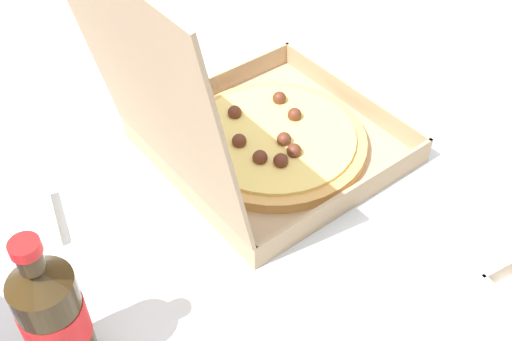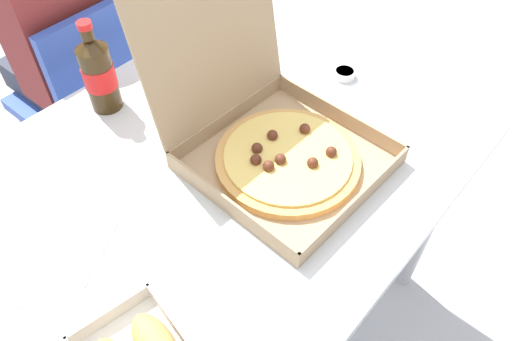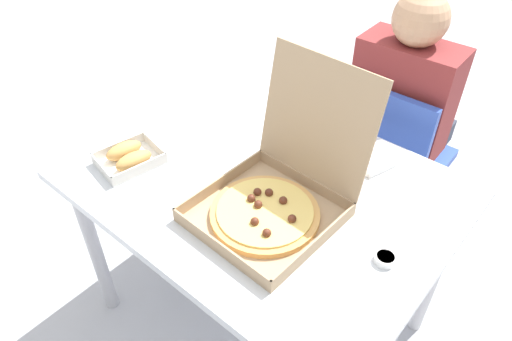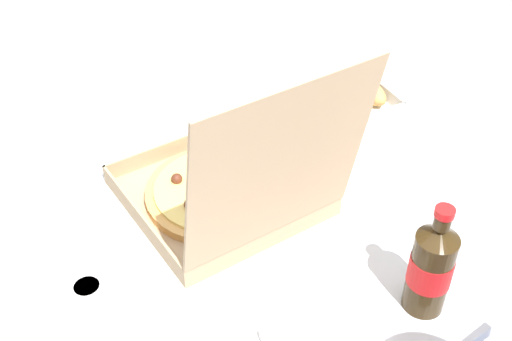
{
  "view_description": "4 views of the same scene",
  "coord_description": "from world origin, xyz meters",
  "px_view_note": "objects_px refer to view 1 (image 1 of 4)",
  "views": [
    {
      "loc": [
        -0.46,
        0.4,
        1.41
      ],
      "look_at": [
        0.03,
        -0.02,
        0.79
      ],
      "focal_mm": 43.35,
      "sensor_mm": 36.0,
      "label": 1
    },
    {
      "loc": [
        -0.46,
        -0.53,
        1.49
      ],
      "look_at": [
        0.04,
        -0.09,
        0.74
      ],
      "focal_mm": 34.04,
      "sensor_mm": 36.0,
      "label": 2
    },
    {
      "loc": [
        0.7,
        -0.84,
        1.68
      ],
      "look_at": [
        0.01,
        -0.04,
        0.79
      ],
      "focal_mm": 33.31,
      "sensor_mm": 36.0,
      "label": 3
    },
    {
      "loc": [
        0.63,
        0.74,
        1.6
      ],
      "look_at": [
        0.03,
        -0.1,
        0.77
      ],
      "focal_mm": 44.44,
      "sensor_mm": 36.0,
      "label": 4
    }
  ],
  "objects_px": {
    "cola_bottle": "(54,317)",
    "dipping_sauce_cup": "(127,72)",
    "pizza_box_open": "(254,133)",
    "napkin_pile": "(17,226)"
  },
  "relations": [
    {
      "from": "cola_bottle",
      "to": "dipping_sauce_cup",
      "type": "xyz_separation_m",
      "value": [
        0.47,
        -0.36,
        -0.08
      ]
    },
    {
      "from": "pizza_box_open",
      "to": "dipping_sauce_cup",
      "type": "height_order",
      "value": "pizza_box_open"
    },
    {
      "from": "pizza_box_open",
      "to": "napkin_pile",
      "type": "bearing_deg",
      "value": 74.35
    },
    {
      "from": "pizza_box_open",
      "to": "napkin_pile",
      "type": "distance_m",
      "value": 0.38
    },
    {
      "from": "pizza_box_open",
      "to": "dipping_sauce_cup",
      "type": "xyz_separation_m",
      "value": [
        0.33,
        0.04,
        -0.04
      ]
    },
    {
      "from": "cola_bottle",
      "to": "pizza_box_open",
      "type": "bearing_deg",
      "value": -71.49
    },
    {
      "from": "cola_bottle",
      "to": "napkin_pile",
      "type": "relative_size",
      "value": 2.04
    },
    {
      "from": "pizza_box_open",
      "to": "napkin_pile",
      "type": "relative_size",
      "value": 4.02
    },
    {
      "from": "cola_bottle",
      "to": "dipping_sauce_cup",
      "type": "distance_m",
      "value": 0.6
    },
    {
      "from": "napkin_pile",
      "to": "dipping_sauce_cup",
      "type": "height_order",
      "value": "same"
    }
  ]
}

